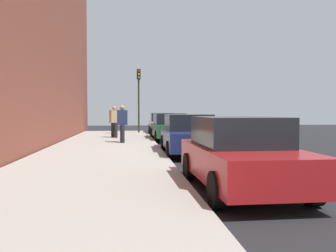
# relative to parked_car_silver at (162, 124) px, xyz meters

# --- Properties ---
(ground_plane) EXTENTS (56.00, 56.00, 0.00)m
(ground_plane) POSITION_rel_parked_car_silver_xyz_m (12.07, -0.04, -0.76)
(ground_plane) COLOR black
(sidewalk) EXTENTS (28.00, 4.60, 0.15)m
(sidewalk) POSITION_rel_parked_car_silver_xyz_m (12.07, -3.34, -0.68)
(sidewalk) COLOR #A39E93
(sidewalk) RESTS_ON ground
(lane_stripe_centre) EXTENTS (28.00, 0.14, 0.01)m
(lane_stripe_centre) POSITION_rel_parked_car_silver_xyz_m (12.07, 3.16, -0.75)
(lane_stripe_centre) COLOR gold
(lane_stripe_centre) RESTS_ON ground
(parked_car_silver) EXTENTS (4.71, 1.99, 1.51)m
(parked_car_silver) POSITION_rel_parked_car_silver_xyz_m (0.00, 0.00, 0.00)
(parked_car_silver) COLOR black
(parked_car_silver) RESTS_ON ground
(parked_car_green) EXTENTS (4.22, 1.97, 1.51)m
(parked_car_green) POSITION_rel_parked_car_silver_xyz_m (5.60, -0.10, -0.00)
(parked_car_green) COLOR black
(parked_car_green) RESTS_ON ground
(parked_car_navy) EXTENTS (4.43, 1.97, 1.51)m
(parked_car_navy) POSITION_rel_parked_car_silver_xyz_m (12.03, -0.08, -0.00)
(parked_car_navy) COLOR black
(parked_car_navy) RESTS_ON ground
(parked_car_red) EXTENTS (4.16, 1.96, 1.51)m
(parked_car_red) POSITION_rel_parked_car_silver_xyz_m (18.20, -0.01, -0.00)
(parked_car_red) COLOR black
(parked_car_red) RESTS_ON ground
(pedestrian_olive_coat) EXTENTS (0.55, 0.50, 1.68)m
(pedestrian_olive_coat) POSITION_rel_parked_car_silver_xyz_m (1.19, -3.26, 0.29)
(pedestrian_olive_coat) COLOR black
(pedestrian_olive_coat) RESTS_ON sidewalk
(pedestrian_navy_coat) EXTENTS (0.58, 0.50, 1.77)m
(pedestrian_navy_coat) POSITION_rel_parked_car_silver_xyz_m (8.29, -2.64, 0.33)
(pedestrian_navy_coat) COLOR black
(pedestrian_navy_coat) RESTS_ON sidewalk
(pedestrian_tan_coat) EXTENTS (0.54, 0.56, 1.78)m
(pedestrian_tan_coat) POSITION_rel_parked_car_silver_xyz_m (5.02, -3.16, 0.34)
(pedestrian_tan_coat) COLOR black
(pedestrian_tan_coat) RESTS_ON sidewalk
(traffic_light_pole) EXTENTS (0.35, 0.26, 4.39)m
(traffic_light_pole) POSITION_rel_parked_car_silver_xyz_m (0.41, -1.68, 2.36)
(traffic_light_pole) COLOR #2D2D19
(traffic_light_pole) RESTS_ON sidewalk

